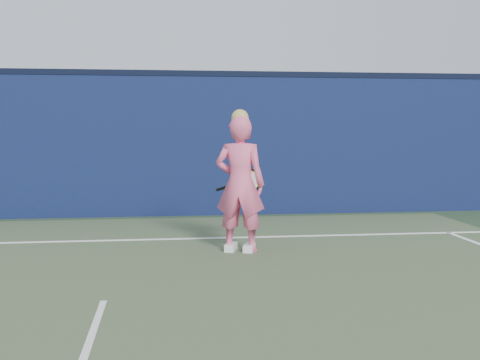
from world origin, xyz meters
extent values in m
plane|color=#2B4128|center=(0.00, 0.00, 0.00)|extent=(80.00, 80.00, 0.00)
cube|color=#0D1B39|center=(0.00, 6.50, 1.25)|extent=(24.00, 0.40, 2.50)
cube|color=black|center=(0.00, 6.50, 2.55)|extent=(24.00, 0.42, 0.10)
imported|color=#F15E8A|center=(1.52, 3.08, 0.87)|extent=(0.73, 0.59, 1.74)
sphere|color=tan|center=(1.52, 3.08, 1.71)|extent=(0.22, 0.22, 0.22)
cube|color=white|center=(1.63, 3.05, 0.05)|extent=(0.20, 0.30, 0.10)
cube|color=white|center=(1.40, 3.12, 0.05)|extent=(0.20, 0.30, 0.10)
torus|color=black|center=(1.71, 3.54, 0.87)|extent=(0.34, 0.14, 0.33)
torus|color=#E0F216|center=(1.71, 3.54, 0.87)|extent=(0.27, 0.10, 0.27)
cylinder|color=beige|center=(1.71, 3.54, 0.87)|extent=(0.27, 0.09, 0.27)
cylinder|color=black|center=(1.46, 3.56, 0.81)|extent=(0.30, 0.05, 0.11)
cylinder|color=black|center=(1.32, 3.58, 0.76)|extent=(0.14, 0.05, 0.07)
cube|color=white|center=(0.00, 4.00, 0.01)|extent=(11.00, 0.08, 0.01)
camera|label=1|loc=(0.57, -4.48, 1.59)|focal=45.00mm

